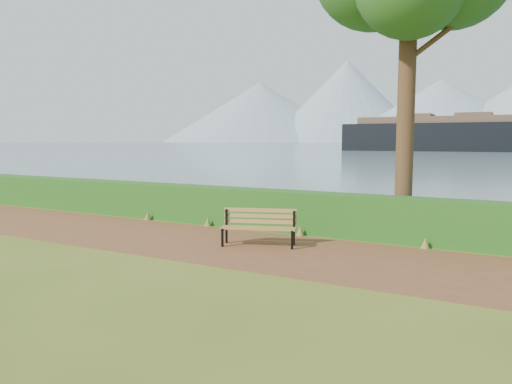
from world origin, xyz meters
The scene contains 4 objects.
ground centered at (0.00, 0.00, 0.00)m, with size 140.00×140.00×0.00m, color #455E1B.
path centered at (0.00, 0.30, 0.01)m, with size 40.00×3.40×0.01m, color brown.
hedge centered at (0.00, 2.60, 0.50)m, with size 32.00×0.85×1.00m, color #1F4E16.
bench centered at (1.28, 0.60, 0.46)m, with size 1.67×0.98×0.81m.
Camera 1 is at (6.48, -8.75, 2.30)m, focal length 35.00 mm.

